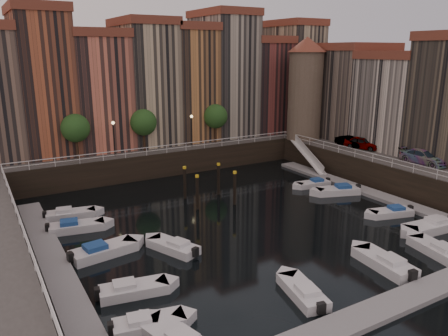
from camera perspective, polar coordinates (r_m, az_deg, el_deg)
ground at (r=40.58m, az=1.63°, el=-6.61°), size 200.00×200.00×0.00m
quay_far at (r=62.78m, az=-11.01°, el=2.39°), size 80.00×20.00×3.00m
quay_right at (r=58.18m, az=26.91°, el=0.01°), size 20.00×36.00×3.00m
dock_left at (r=34.53m, az=-21.37°, el=-11.45°), size 2.00×28.00×0.35m
dock_right at (r=49.90m, az=18.29°, el=-2.98°), size 2.00×28.00×0.35m
dock_near at (r=29.05m, az=20.46°, el=-16.64°), size 30.00×2.00×0.35m
mountains at (r=143.78m, az=-22.03°, el=11.20°), size 145.00×100.00×18.00m
far_terrace at (r=60.30m, az=-7.63°, el=11.12°), size 48.70×10.30×17.50m
right_terrace at (r=58.92m, az=22.31°, el=8.68°), size 9.30×24.30×14.00m
corner_tower at (r=61.50m, az=10.57°, el=10.36°), size 5.20×5.20×13.80m
promenade_trees at (r=54.18m, az=-9.82°, el=5.94°), size 21.20×3.20×5.20m
street_lamps at (r=53.49m, az=-9.07°, el=5.10°), size 10.36×0.36×4.18m
railings at (r=43.40m, az=-1.74°, el=0.11°), size 36.08×34.04×0.52m
gangway at (r=57.52m, az=10.89°, el=1.67°), size 2.78×8.32×3.73m
mooring_pilings at (r=44.54m, az=-1.99°, el=-2.36°), size 4.40×4.57×3.78m
boat_left_0 at (r=26.08m, az=-9.98°, el=-19.40°), size 4.35×2.28×0.97m
boat_left_1 at (r=29.30m, az=-11.91°, el=-15.26°), size 4.67×2.39×1.05m
boat_left_2 at (r=34.70m, az=-15.60°, el=-10.38°), size 5.29×2.56×1.19m
boat_left_3 at (r=39.90m, az=-18.82°, el=-7.27°), size 4.92×2.55×1.10m
boat_left_4 at (r=43.04m, az=-19.51°, el=-5.71°), size 4.72×2.45×1.06m
boat_right_0 at (r=41.74m, az=25.47°, el=-6.92°), size 5.33×2.36×1.21m
boat_right_1 at (r=44.02m, az=21.05°, el=-5.42°), size 4.42×2.59×0.99m
boat_right_2 at (r=48.77m, az=14.73°, el=-2.87°), size 5.02×3.21×1.13m
boat_right_3 at (r=50.81m, az=11.63°, el=-2.02°), size 4.25×2.01×0.96m
boat_near_1 at (r=28.86m, az=10.32°, el=-15.68°), size 2.50×4.69×1.05m
boat_near_2 at (r=33.75m, az=20.33°, el=-11.55°), size 2.33×5.23×1.18m
boat_near_3 at (r=37.33m, az=26.15°, el=-9.63°), size 2.53×4.92×1.10m
car_a at (r=57.19m, az=17.62°, el=3.04°), size 3.09×4.77×1.51m
car_b at (r=58.09m, az=16.07°, el=3.25°), size 1.54×4.09×1.33m
car_c at (r=51.94m, az=24.63°, el=1.21°), size 2.40×5.37×1.53m
boat_extra_523 at (r=34.44m, az=-6.53°, el=-10.18°), size 3.22×4.66×1.06m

